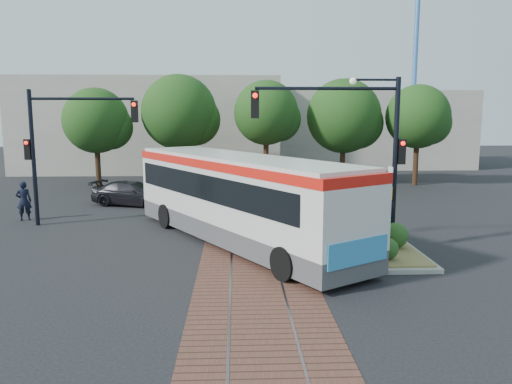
% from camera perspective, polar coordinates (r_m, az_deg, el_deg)
% --- Properties ---
extents(ground, '(120.00, 120.00, 0.00)m').
position_cam_1_polar(ground, '(18.96, -0.51, -6.19)').
color(ground, black).
rests_on(ground, ground).
extents(trackbed, '(3.60, 40.00, 0.02)m').
position_cam_1_polar(trackbed, '(22.85, -0.82, -3.57)').
color(trackbed, brown).
rests_on(trackbed, ground).
extents(tree_row, '(26.40, 5.60, 7.67)m').
position_cam_1_polar(tree_row, '(34.77, 0.64, 8.74)').
color(tree_row, '#382314').
rests_on(tree_row, ground).
extents(warehouses, '(40.00, 13.00, 8.00)m').
position_cam_1_polar(warehouses, '(47.06, -2.26, 7.51)').
color(warehouses, '#ADA899').
rests_on(warehouses, ground).
extents(crane, '(8.00, 0.50, 18.00)m').
position_cam_1_polar(crane, '(55.82, 17.74, 14.58)').
color(crane, '#3F72B2').
rests_on(crane, ground).
extents(city_bus, '(8.93, 12.12, 3.38)m').
position_cam_1_polar(city_bus, '(19.08, -2.10, -0.31)').
color(city_bus, '#474749').
rests_on(city_bus, ground).
extents(traffic_island, '(2.20, 5.20, 1.13)m').
position_cam_1_polar(traffic_island, '(18.79, 14.51, -5.58)').
color(traffic_island, gray).
rests_on(traffic_island, ground).
extents(signal_pole_main, '(5.49, 0.46, 6.00)m').
position_cam_1_polar(signal_pole_main, '(18.06, 11.97, 6.23)').
color(signal_pole_main, black).
rests_on(signal_pole_main, ground).
extents(signal_pole_left, '(4.99, 0.34, 6.00)m').
position_cam_1_polar(signal_pole_left, '(23.65, -21.67, 5.67)').
color(signal_pole_left, black).
rests_on(signal_pole_left, ground).
extents(officer, '(0.78, 0.64, 1.85)m').
position_cam_1_polar(officer, '(25.72, -25.01, -0.92)').
color(officer, black).
rests_on(officer, ground).
extents(parked_car, '(4.89, 3.09, 1.32)m').
position_cam_1_polar(parked_car, '(28.04, -13.89, -0.14)').
color(parked_car, black).
rests_on(parked_car, ground).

